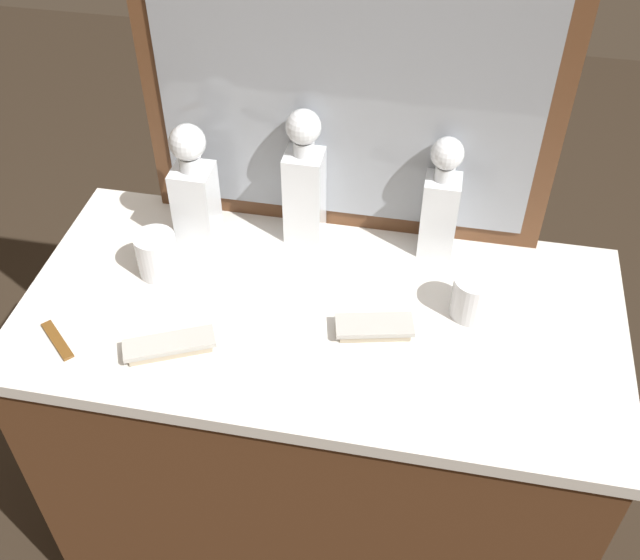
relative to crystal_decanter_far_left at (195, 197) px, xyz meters
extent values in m
plane|color=#2D2319|center=(0.29, -0.16, -0.98)|extent=(6.00, 6.00, 0.00)
cube|color=brown|center=(0.29, -0.16, -0.56)|extent=(1.14, 0.57, 0.83)
cube|color=silver|center=(0.29, -0.16, -0.13)|extent=(1.17, 0.59, 0.03)
cube|color=brown|center=(0.29, 0.12, 0.28)|extent=(0.83, 0.03, 0.78)
cube|color=gray|center=(0.29, 0.10, 0.28)|extent=(0.75, 0.01, 0.70)
cube|color=white|center=(0.00, 0.00, -0.02)|extent=(0.08, 0.08, 0.18)
cube|color=brown|center=(0.00, 0.00, -0.06)|extent=(0.07, 0.07, 0.11)
cylinder|color=white|center=(0.00, 0.00, 0.08)|extent=(0.04, 0.04, 0.03)
sphere|color=white|center=(0.00, 0.00, 0.13)|extent=(0.07, 0.07, 0.07)
cube|color=white|center=(0.50, 0.06, -0.02)|extent=(0.07, 0.07, 0.18)
cube|color=brown|center=(0.50, 0.06, -0.05)|extent=(0.06, 0.06, 0.12)
cylinder|color=white|center=(0.50, 0.06, 0.08)|extent=(0.04, 0.04, 0.03)
sphere|color=white|center=(0.50, 0.06, 0.13)|extent=(0.06, 0.06, 0.06)
cube|color=white|center=(0.22, 0.06, -0.01)|extent=(0.08, 0.08, 0.20)
cube|color=brown|center=(0.22, 0.06, -0.04)|extent=(0.07, 0.07, 0.14)
cylinder|color=white|center=(0.22, 0.06, 0.11)|extent=(0.04, 0.04, 0.03)
sphere|color=white|center=(0.22, 0.06, 0.15)|extent=(0.07, 0.07, 0.07)
cylinder|color=white|center=(-0.05, -0.12, -0.07)|extent=(0.08, 0.08, 0.09)
cylinder|color=silver|center=(-0.05, -0.12, -0.11)|extent=(0.08, 0.08, 0.01)
cylinder|color=white|center=(0.58, -0.12, -0.07)|extent=(0.08, 0.08, 0.09)
cylinder|color=silver|center=(0.58, -0.12, -0.11)|extent=(0.08, 0.08, 0.01)
cube|color=#B7A88C|center=(0.40, -0.20, -0.11)|extent=(0.14, 0.08, 0.01)
cube|color=#B7B5AD|center=(0.40, -0.20, -0.09)|extent=(0.16, 0.09, 0.01)
cube|color=#B7A88C|center=(0.04, -0.32, -0.11)|extent=(0.16, 0.10, 0.01)
cube|color=#B7B5AD|center=(0.04, -0.32, -0.09)|extent=(0.17, 0.12, 0.01)
cube|color=brown|center=(-0.17, -0.34, -0.11)|extent=(0.10, 0.09, 0.01)
camera|label=1|loc=(0.49, -1.18, 0.94)|focal=42.45mm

